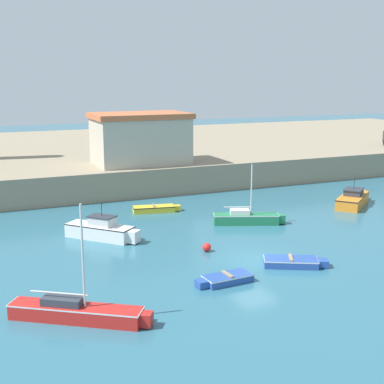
% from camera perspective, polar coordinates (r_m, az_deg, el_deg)
% --- Properties ---
extents(ground_plane, '(200.00, 200.00, 0.00)m').
position_cam_1_polar(ground_plane, '(32.80, 6.75, -7.18)').
color(ground_plane, '#2D667A').
extents(quay_seawall, '(120.00, 40.00, 2.61)m').
position_cam_1_polar(quay_seawall, '(67.54, -9.65, 3.92)').
color(quay_seawall, gray).
rests_on(quay_seawall, ground).
extents(dinghy_blue_0, '(3.22, 1.41, 0.51)m').
position_cam_1_polar(dinghy_blue_0, '(29.08, 3.61, -9.20)').
color(dinghy_blue_0, '#284C9E').
rests_on(dinghy_blue_0, ground).
extents(sailboat_green_1, '(5.31, 2.93, 4.52)m').
position_cam_1_polar(sailboat_green_1, '(40.34, 5.88, -2.76)').
color(sailboat_green_1, '#237A4C').
rests_on(sailboat_green_1, ground).
extents(sailboat_red_2, '(6.01, 4.45, 5.48)m').
position_cam_1_polar(sailboat_red_2, '(25.30, -12.20, -12.34)').
color(sailboat_red_2, red).
rests_on(sailboat_red_2, ground).
extents(dinghy_blue_4, '(3.78, 2.67, 0.55)m').
position_cam_1_polar(dinghy_blue_4, '(32.01, 10.73, -7.32)').
color(dinghy_blue_4, '#284C9E').
rests_on(dinghy_blue_4, ground).
extents(motorboat_white_5, '(4.49, 4.76, 2.52)m').
position_cam_1_polar(motorboat_white_5, '(36.98, -9.64, -4.02)').
color(motorboat_white_5, white).
rests_on(motorboat_white_5, ground).
extents(dinghy_yellow_6, '(4.01, 1.79, 0.57)m').
position_cam_1_polar(dinghy_yellow_6, '(43.81, -3.96, -1.78)').
color(dinghy_yellow_6, yellow).
rests_on(dinghy_yellow_6, ground).
extents(motorboat_orange_7, '(5.46, 4.78, 2.35)m').
position_cam_1_polar(motorboat_orange_7, '(47.87, 16.80, -0.71)').
color(motorboat_orange_7, orange).
rests_on(motorboat_orange_7, ground).
extents(mooring_buoy, '(0.56, 0.56, 0.56)m').
position_cam_1_polar(mooring_buoy, '(33.98, 1.59, -5.91)').
color(mooring_buoy, red).
rests_on(mooring_buoy, ground).
extents(harbor_shed_near_wharf, '(9.05, 6.01, 4.85)m').
position_cam_1_polar(harbor_shed_near_wharf, '(51.75, -5.54, 5.74)').
color(harbor_shed_near_wharf, '#BCB29E').
rests_on(harbor_shed_near_wharf, quay_seawall).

